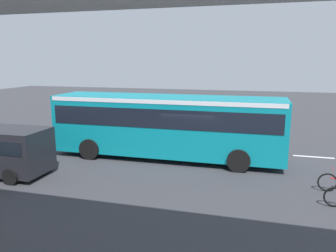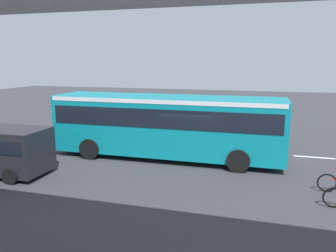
% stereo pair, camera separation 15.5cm
% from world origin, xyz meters
% --- Properties ---
extents(ground, '(80.00, 80.00, 0.00)m').
position_xyz_m(ground, '(0.00, 0.00, 0.00)').
color(ground, '#38383D').
extents(city_bus, '(11.54, 2.85, 3.15)m').
position_xyz_m(city_bus, '(1.31, -0.21, 1.88)').
color(city_bus, '#0C8493').
rests_on(city_bus, ground).
extents(traffic_sign, '(0.08, 0.60, 2.80)m').
position_xyz_m(traffic_sign, '(-0.56, -3.86, 1.89)').
color(traffic_sign, slate).
rests_on(traffic_sign, ground).
extents(lane_dash_leftmost, '(2.00, 0.20, 0.01)m').
position_xyz_m(lane_dash_leftmost, '(-6.00, -2.33, 0.00)').
color(lane_dash_leftmost, silver).
rests_on(lane_dash_leftmost, ground).
extents(lane_dash_left, '(2.00, 0.20, 0.01)m').
position_xyz_m(lane_dash_left, '(-2.00, -2.33, 0.00)').
color(lane_dash_left, silver).
rests_on(lane_dash_left, ground).
extents(lane_dash_centre, '(2.00, 0.20, 0.01)m').
position_xyz_m(lane_dash_centre, '(2.00, -2.33, 0.00)').
color(lane_dash_centre, silver).
rests_on(lane_dash_centre, ground).
extents(lane_dash_right, '(2.00, 0.20, 0.01)m').
position_xyz_m(lane_dash_right, '(6.00, -2.33, 0.00)').
color(lane_dash_right, silver).
rests_on(lane_dash_right, ground).
extents(pedestrian_overpass, '(25.36, 2.60, 7.34)m').
position_xyz_m(pedestrian_overpass, '(0.00, 11.36, 5.45)').
color(pedestrian_overpass, '#B2ADA5').
rests_on(pedestrian_overpass, ground).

